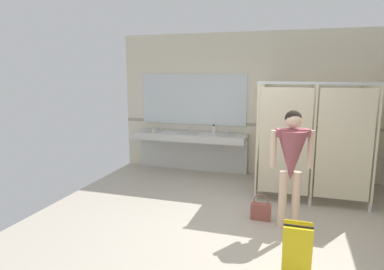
% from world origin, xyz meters
% --- Properties ---
extents(ground_plane, '(5.87, 6.18, 0.10)m').
position_xyz_m(ground_plane, '(0.00, 0.00, -0.05)').
color(ground_plane, '#B2A899').
extents(wall_back, '(5.87, 0.12, 2.91)m').
position_xyz_m(wall_back, '(0.00, 2.85, 1.45)').
color(wall_back, beige).
rests_on(wall_back, ground_plane).
extents(wall_back_tile_band, '(5.87, 0.01, 0.06)m').
position_xyz_m(wall_back_tile_band, '(0.00, 2.79, 1.05)').
color(wall_back_tile_band, '#9E937F').
rests_on(wall_back_tile_band, wall_back).
extents(vanity_counter, '(2.42, 0.59, 0.97)m').
position_xyz_m(vanity_counter, '(-1.37, 2.56, 0.63)').
color(vanity_counter, silver).
rests_on(vanity_counter, ground_plane).
extents(mirror_panel, '(2.32, 0.02, 1.07)m').
position_xyz_m(mirror_panel, '(-1.37, 2.78, 1.54)').
color(mirror_panel, silver).
rests_on(mirror_panel, wall_back).
extents(bathroom_stalls, '(1.80, 1.53, 1.96)m').
position_xyz_m(bathroom_stalls, '(1.05, 1.82, 1.03)').
color(bathroom_stalls, beige).
rests_on(bathroom_stalls, ground_plane).
extents(person_standing, '(0.55, 0.49, 1.61)m').
position_xyz_m(person_standing, '(0.73, 0.38, 1.02)').
color(person_standing, beige).
rests_on(person_standing, ground_plane).
extents(handbag, '(0.29, 0.12, 0.38)m').
position_xyz_m(handbag, '(0.35, 0.53, 0.13)').
color(handbag, '#934C42').
rests_on(handbag, ground_plane).
extents(soap_dispenser, '(0.07, 0.07, 0.18)m').
position_xyz_m(soap_dispenser, '(-0.87, 2.65, 0.93)').
color(soap_dispenser, white).
rests_on(soap_dispenser, vanity_counter).
extents(paper_cup, '(0.07, 0.07, 0.08)m').
position_xyz_m(paper_cup, '(-2.11, 2.33, 0.90)').
color(paper_cup, beige).
rests_on(paper_cup, vanity_counter).
extents(wet_floor_sign, '(0.28, 0.19, 0.63)m').
position_xyz_m(wet_floor_sign, '(0.84, -0.92, 0.33)').
color(wet_floor_sign, yellow).
rests_on(wet_floor_sign, ground_plane).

